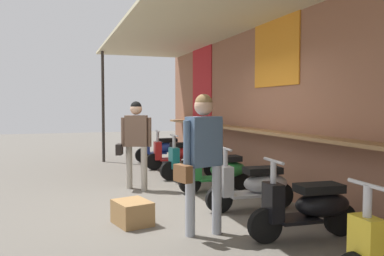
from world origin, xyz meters
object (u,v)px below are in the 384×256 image
scooter_teal (195,161)px  scooter_green (220,170)px  shopper_with_handbag (203,149)px  merchandise_crate (132,213)px  shopper_browsing (135,136)px  scooter_red (177,153)px  scooter_black (310,206)px  scooter_silver (255,185)px  scooter_blue (163,148)px

scooter_teal → scooter_green: bearing=87.2°
scooter_green → shopper_with_handbag: shopper_with_handbag is taller
scooter_green → merchandise_crate: scooter_green is taller
scooter_green → shopper_with_handbag: (2.20, -1.16, 0.67)m
shopper_with_handbag → scooter_green: bearing=135.1°
scooter_green → shopper_browsing: 1.70m
scooter_red → scooter_black: (5.45, 0.00, 0.00)m
scooter_green → scooter_black: 2.74m
scooter_teal → scooter_black: size_ratio=1.00×
shopper_with_handbag → scooter_silver: bearing=108.3°
scooter_black → shopper_with_handbag: bearing=-20.8°
scooter_silver → shopper_with_handbag: (0.83, -1.16, 0.67)m
scooter_green → shopper_with_handbag: 2.58m
scooter_black → shopper_with_handbag: shopper_with_handbag is taller
scooter_teal → merchandise_crate: bearing=53.5°
scooter_blue → shopper_with_handbag: 6.42m
scooter_silver → merchandise_crate: 1.91m
scooter_teal → shopper_with_handbag: shopper_with_handbag is taller
scooter_teal → merchandise_crate: scooter_teal is taller
scooter_silver → merchandise_crate: (0.11, -1.89, -0.23)m
scooter_green → merchandise_crate: size_ratio=2.69×
scooter_blue → scooter_silver: same height
scooter_blue → scooter_red: size_ratio=1.00×
shopper_with_handbag → scooter_black: bearing=48.3°
scooter_teal → shopper_browsing: 1.70m
scooter_green → shopper_browsing: bearing=-25.9°
shopper_browsing → shopper_with_handbag: bearing=24.4°
scooter_red → shopper_with_handbag: bearing=81.0°
scooter_blue → scooter_red: same height
scooter_teal → shopper_with_handbag: size_ratio=0.81×
scooter_silver → merchandise_crate: size_ratio=2.70×
shopper_browsing → merchandise_crate: bearing=6.9°
scooter_red → shopper_with_handbag: (4.92, -1.16, 0.67)m
shopper_with_handbag → merchandise_crate: (-0.72, -0.73, -0.90)m
merchandise_crate → scooter_silver: bearing=93.3°
scooter_green → scooter_black: bearing=89.2°
scooter_red → merchandise_crate: size_ratio=2.70×
scooter_teal → scooter_silver: 2.73m
scooter_silver → scooter_black: (1.36, -0.00, 0.00)m
scooter_green → scooter_silver: bearing=89.2°
scooter_red → scooter_black: bearing=94.3°
scooter_red → shopper_with_handbag: 5.10m
shopper_with_handbag → scooter_red: bearing=149.6°
scooter_green → scooter_black: same height
shopper_browsing → scooter_blue: bearing=176.3°
scooter_teal → merchandise_crate: 3.42m
scooter_blue → scooter_black: (6.81, -0.00, 0.00)m
scooter_silver → scooter_black: bearing=93.4°
scooter_blue → shopper_browsing: shopper_browsing is taller
scooter_black → merchandise_crate: bearing=-29.6°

